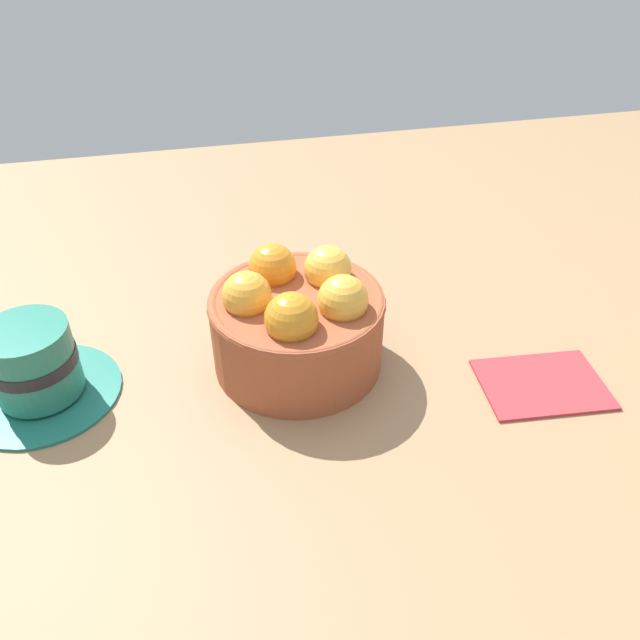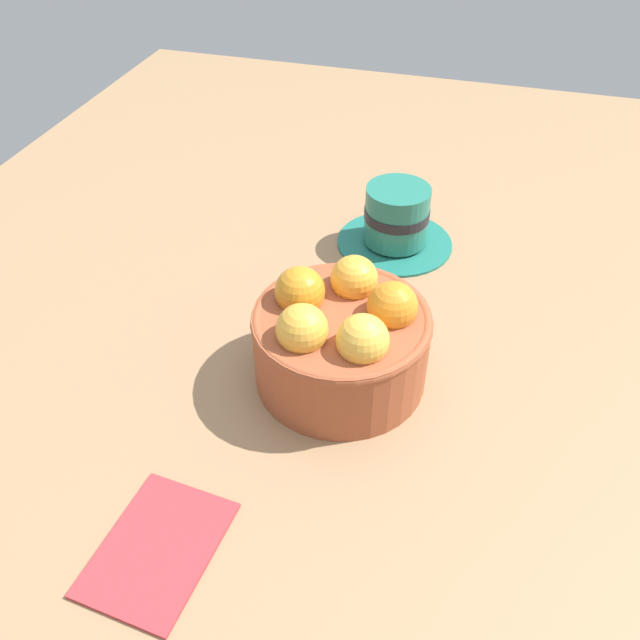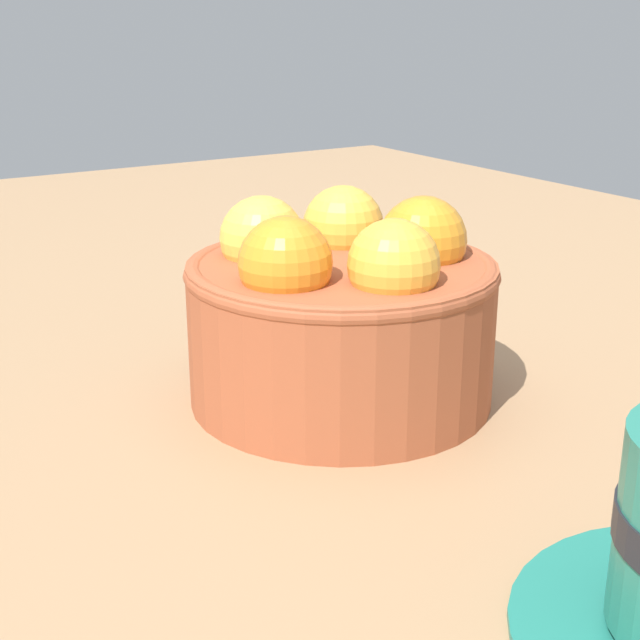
{
  "view_description": "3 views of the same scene",
  "coord_description": "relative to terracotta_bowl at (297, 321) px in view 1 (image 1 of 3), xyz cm",
  "views": [
    {
      "loc": [
        7.98,
        43.96,
        38.14
      ],
      "look_at": [
        -1.82,
        1.09,
        5.26
      ],
      "focal_mm": 35.42,
      "sensor_mm": 36.0,
      "label": 1
    },
    {
      "loc": [
        -42.14,
        -10.23,
        43.82
      ],
      "look_at": [
        0.31,
        1.99,
        6.03
      ],
      "focal_mm": 37.86,
      "sensor_mm": 36.0,
      "label": 2
    },
    {
      "loc": [
        35.82,
        -23.86,
        18.91
      ],
      "look_at": [
        -1.99,
        0.0,
        3.62
      ],
      "focal_mm": 51.0,
      "sensor_mm": 36.0,
      "label": 3
    }
  ],
  "objects": [
    {
      "name": "folded_napkin",
      "position": [
        -20.41,
        8.07,
        -4.4
      ],
      "size": [
        11.46,
        8.75,
        0.6
      ],
      "primitive_type": "cube",
      "rotation": [
        0.0,
        0.0,
        -0.09
      ],
      "color": "#B23338",
      "rests_on": "ground_plane"
    },
    {
      "name": "ground_plane",
      "position": [
        0.0,
        -0.01,
        -6.46
      ],
      "size": [
        148.95,
        109.84,
        3.52
      ],
      "primitive_type": "cube",
      "color": "#997551"
    },
    {
      "name": "coffee_cup",
      "position": [
        22.48,
        -0.55,
        -1.54
      ],
      "size": [
        13.18,
        13.18,
        7.14
      ],
      "color": "#1E6F60",
      "rests_on": "ground_plane"
    },
    {
      "name": "terracotta_bowl",
      "position": [
        0.0,
        0.0,
        0.0
      ],
      "size": [
        15.49,
        15.49,
        10.25
      ],
      "color": "#9E4C2D",
      "rests_on": "ground_plane"
    }
  ]
}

